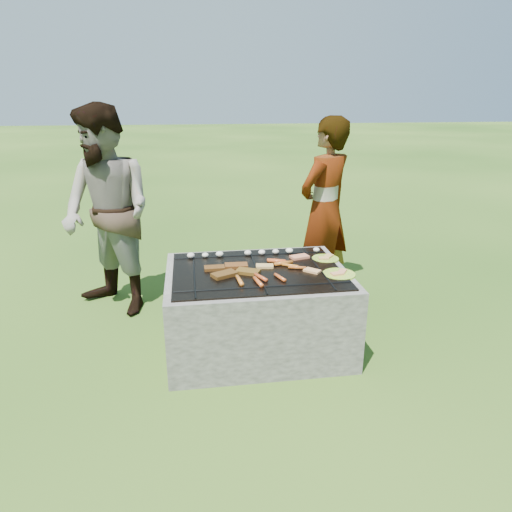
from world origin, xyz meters
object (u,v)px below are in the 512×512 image
Objects in this scene: fire_pit at (257,311)px; plate_far at (326,259)px; bystander at (108,213)px; plate_near at (339,274)px; cook at (325,209)px.

plate_far is at bearing 16.81° from fire_pit.
bystander is at bearing 159.55° from plate_far.
plate_near is at bearing 13.68° from bystander.
plate_near is at bearing -16.13° from fire_pit.
fire_pit is 1.30m from cook.
plate_far and plate_near have the same top height.
fire_pit is at bearing 14.19° from cook.
plate_near is (0.56, -0.16, 0.33)m from fire_pit.
plate_near is 0.15× the size of cook.
plate_near is (-0.00, -0.33, 0.00)m from plate_far.
bystander reaches higher than plate_near.
cook reaches higher than plate_near.
cook is (0.76, 0.91, 0.54)m from fire_pit.
cook is at bearing 49.95° from fire_pit.
cook is (0.20, 1.07, 0.21)m from plate_near.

